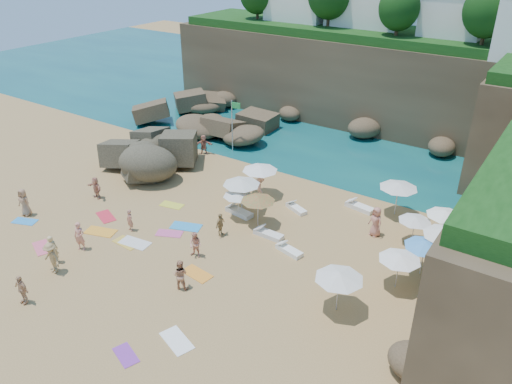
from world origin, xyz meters
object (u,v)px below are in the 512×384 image
Objects in this scene: parasol_2 at (415,219)px; person_stand_4 at (376,222)px; person_stand_0 at (80,236)px; person_stand_5 at (204,144)px; person_stand_3 at (220,225)px; person_stand_1 at (180,275)px; flag_pole at (233,120)px; lounger_0 at (239,212)px; person_stand_2 at (260,187)px; parasol_1 at (399,185)px; rock_outcrop at (162,171)px; parasol_0 at (241,182)px; person_stand_6 at (52,249)px.

person_stand_4 reaches higher than parasol_2.
person_stand_5 is (-3.12, 15.22, -0.08)m from person_stand_0.
person_stand_1 is at bearing -169.94° from person_stand_3.
flag_pole is 2.24× the size of lounger_0.
person_stand_5 is at bearing 19.98° from person_stand_2.
parasol_1 is at bearing 41.94° from lounger_0.
person_stand_3 is at bearing -150.30° from parasol_2.
person_stand_4 is (13.79, 11.20, 0.07)m from person_stand_0.
rock_outcrop is at bearing -128.91° from person_stand_5.
person_stand_0 is 17.76m from person_stand_4.
lounger_0 is (0.14, -0.51, -2.01)m from parasol_0.
person_stand_4 is 1.17× the size of person_stand_5.
rock_outcrop is 17.45m from person_stand_4.
person_stand_4 is (15.08, -5.84, -1.89)m from flag_pole.
person_stand_3 is at bearing 174.89° from person_stand_6.
rock_outcrop is at bearing -177.25° from parasol_2.
person_stand_2 is at bearing -57.57° from person_stand_5.
rock_outcrop is 2.77× the size of parasol_0.
person_stand_2 is (5.17, 11.37, -0.11)m from person_stand_0.
person_stand_0 is at bearing -111.05° from person_stand_5.
lounger_0 is 1.10× the size of person_stand_0.
parasol_0 is at bearing -142.51° from person_stand_4.
person_stand_6 is (-13.99, -12.95, -0.08)m from person_stand_4.
person_stand_2 is (-0.02, 2.27, -1.37)m from parasol_0.
person_stand_4 reaches higher than rock_outcrop.
flag_pole is 1.79× the size of parasol_1.
person_stand_4 is (-0.14, -3.18, -1.20)m from parasol_1.
parasol_0 reaches higher than person_stand_3.
parasol_1 is at bearing -48.24° from person_stand_3.
person_stand_1 is (-6.63, -13.81, -1.31)m from parasol_1.
person_stand_4 reaches higher than person_stand_3.
parasol_0 is 1.27× the size of parasol_2.
parasol_2 is 1.10× the size of person_stand_6.
person_stand_6 reaches higher than person_stand_2.
flag_pole is at bearing 136.15° from lounger_0.
parasol_2 reaches higher than person_stand_6.
person_stand_2 is 0.89× the size of person_stand_6.
person_stand_3 is 0.85× the size of person_stand_6.
rock_outcrop is 4.17× the size of person_stand_5.
flag_pole is at bearing 69.93° from rock_outcrop.
parasol_0 is 11.11m from parasol_2.
person_stand_0 is 12.49m from person_stand_2.
person_stand_4 is at bearing 1.78° from rock_outcrop.
flag_pole reaches higher than person_stand_4.
flag_pole is 2.28× the size of parasol_2.
flag_pole is 18.17m from parasol_2.
person_stand_0 is at bearing -16.91° from person_stand_1.
parasol_1 is at bearing -116.14° from person_stand_2.
person_stand_1 is at bearing -128.25° from parasol_2.
person_stand_2 reaches higher than person_stand_3.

